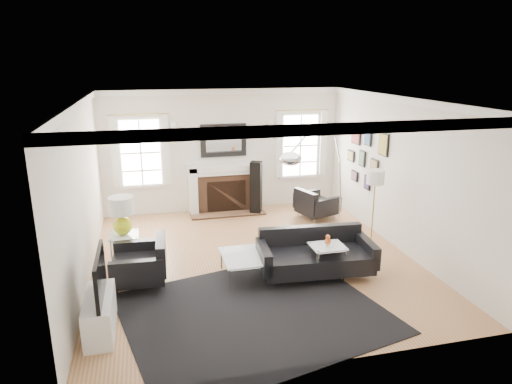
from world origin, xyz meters
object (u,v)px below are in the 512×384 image
object	(u,v)px
armchair_right	(315,205)
gourd_lamp	(122,213)
sofa	(315,255)
armchair_left	(142,264)
arc_floor_lamp	(318,184)
fireplace	(226,189)
coffee_table	(250,257)

from	to	relation	value
armchair_right	gourd_lamp	xyz separation A→B (m)	(-4.04, -1.49, 0.62)
sofa	armchair_right	xyz separation A→B (m)	(1.00, 2.63, -0.02)
armchair_left	arc_floor_lamp	distance (m)	3.24
armchair_right	gourd_lamp	distance (m)	4.36
sofa	arc_floor_lamp	xyz separation A→B (m)	(0.30, 0.73, 1.00)
sofa	armchair_left	xyz separation A→B (m)	(-2.75, 0.29, 0.01)
gourd_lamp	fireplace	bearing A→B (deg)	47.89
armchair_right	coffee_table	world-z (taller)	armchair_right
coffee_table	gourd_lamp	world-z (taller)	gourd_lamp
fireplace	armchair_left	size ratio (longest dim) A/B	1.78
armchair_right	gourd_lamp	size ratio (longest dim) A/B	1.51
fireplace	coffee_table	size ratio (longest dim) A/B	1.91
coffee_table	fireplace	bearing A→B (deg)	86.41
armchair_right	gourd_lamp	bearing A→B (deg)	-159.77
fireplace	sofa	bearing A→B (deg)	-76.66
armchair_left	arc_floor_lamp	bearing A→B (deg)	8.28
armchair_left	arc_floor_lamp	xyz separation A→B (m)	(3.05, 0.44, 0.98)
armchair_left	gourd_lamp	size ratio (longest dim) A/B	1.42
armchair_right	arc_floor_lamp	distance (m)	2.26
armchair_right	sofa	bearing A→B (deg)	-110.81
armchair_right	armchair_left	bearing A→B (deg)	-148.05
coffee_table	arc_floor_lamp	bearing A→B (deg)	24.22
sofa	fireplace	bearing A→B (deg)	103.34
armchair_right	coffee_table	bearing A→B (deg)	-129.42
gourd_lamp	sofa	bearing A→B (deg)	-20.45
gourd_lamp	arc_floor_lamp	size ratio (longest dim) A/B	0.27
armchair_left	coffee_table	size ratio (longest dim) A/B	1.07
gourd_lamp	arc_floor_lamp	world-z (taller)	arc_floor_lamp
armchair_left	sofa	bearing A→B (deg)	-5.99
fireplace	arc_floor_lamp	xyz separation A→B (m)	(1.15, -2.84, 0.79)
armchair_left	armchair_right	distance (m)	4.42
armchair_left	gourd_lamp	world-z (taller)	gourd_lamp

